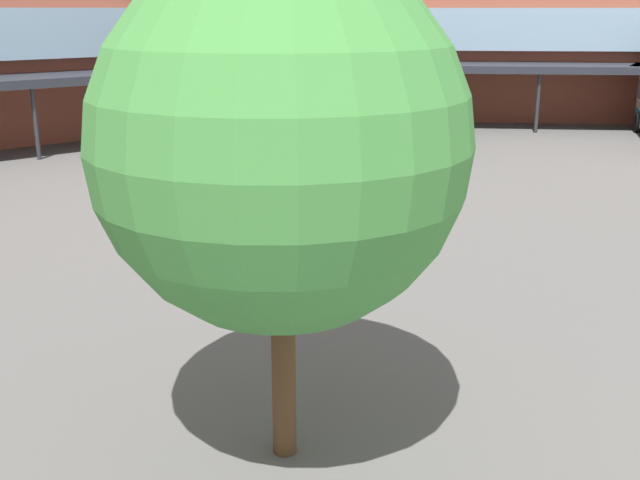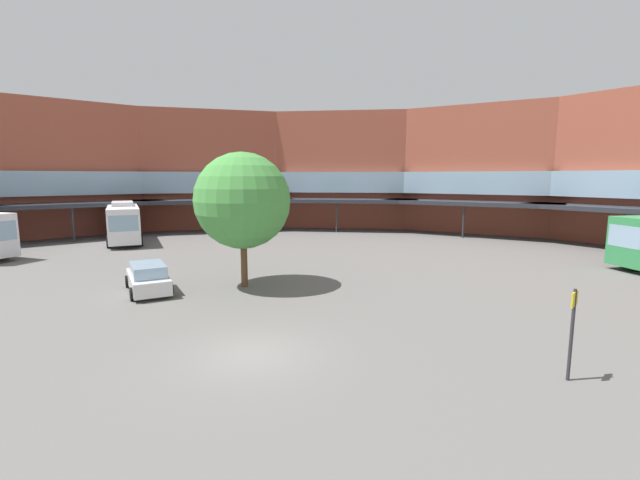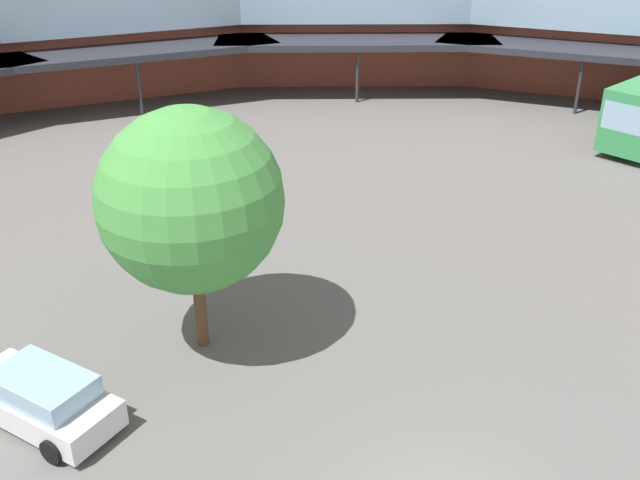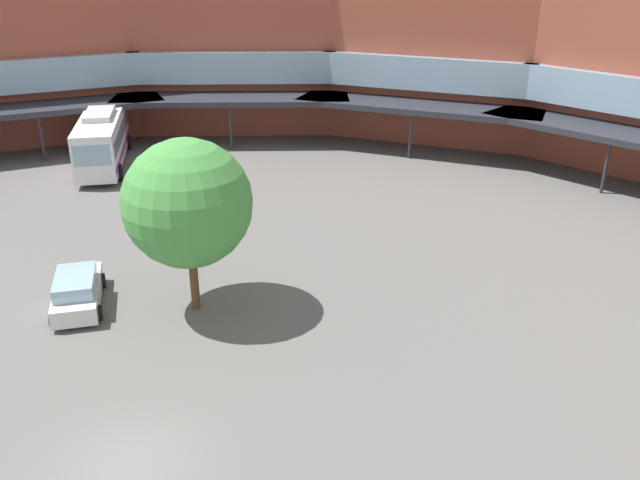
# 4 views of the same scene
# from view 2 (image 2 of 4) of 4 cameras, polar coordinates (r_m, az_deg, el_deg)

# --- Properties ---
(ground_plane) EXTENTS (128.90, 128.90, 0.00)m
(ground_plane) POSITION_cam_2_polar(r_m,az_deg,el_deg) (15.53, -8.96, -14.64)
(ground_plane) COLOR #605E5B
(station_building) EXTENTS (86.61, 46.60, 13.45)m
(station_building) POSITION_cam_2_polar(r_m,az_deg,el_deg) (37.82, 8.58, 8.97)
(station_building) COLOR #9E4C38
(station_building) RESTS_ON ground
(bus_1) EXTENTS (9.06, 9.39, 3.72)m
(bus_1) POSITION_cam_2_polar(r_m,az_deg,el_deg) (44.20, -24.53, 2.24)
(bus_1) COLOR white
(bus_1) RESTS_ON ground
(parked_car) EXTENTS (4.44, 4.32, 1.53)m
(parked_car) POSITION_cam_2_polar(r_m,az_deg,el_deg) (24.56, -21.78, -4.70)
(parked_car) COLOR silver
(parked_car) RESTS_ON ground
(plaza_tree) EXTENTS (5.21, 5.21, 7.36)m
(plaza_tree) POSITION_cam_2_polar(r_m,az_deg,el_deg) (23.70, -10.20, 5.12)
(plaza_tree) COLOR brown
(plaza_tree) RESTS_ON ground
(stop_sign_post) EXTENTS (0.29, 0.56, 2.82)m
(stop_sign_post) POSITION_cam_2_polar(r_m,az_deg,el_deg) (14.91, 30.39, -9.71)
(stop_sign_post) COLOR #2D2D33
(stop_sign_post) RESTS_ON ground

